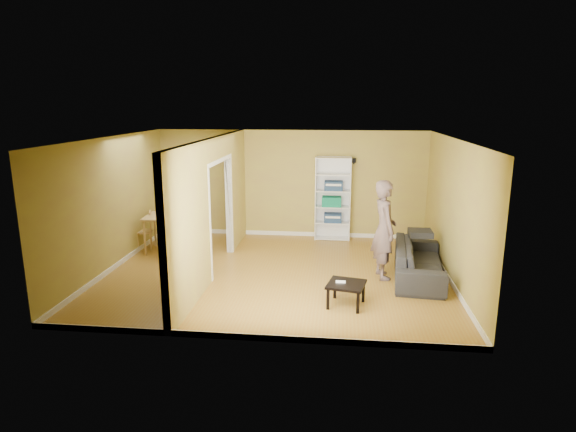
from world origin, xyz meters
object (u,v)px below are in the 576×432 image
at_px(person, 385,221).
at_px(chair_left, 144,230).
at_px(sofa, 419,256).
at_px(coffee_table, 346,286).
at_px(bookshelf, 333,198).
at_px(dining_table, 175,219).
at_px(chair_far, 190,222).
at_px(chair_near, 171,236).

distance_m(person, chair_left, 5.38).
relative_size(sofa, coffee_table, 3.84).
distance_m(sofa, person, 0.96).
height_order(bookshelf, dining_table, bookshelf).
xyz_separation_m(sofa, chair_far, (-5.00, 1.76, 0.09)).
height_order(coffee_table, chair_near, chair_near).
relative_size(dining_table, chair_far, 1.26).
distance_m(sofa, dining_table, 5.26).
distance_m(bookshelf, chair_far, 3.44).
xyz_separation_m(bookshelf, chair_near, (-3.35, -1.98, -0.48)).
bearing_deg(bookshelf, sofa, -56.43).
height_order(sofa, chair_left, chair_left).
relative_size(coffee_table, chair_near, 0.56).
bearing_deg(bookshelf, chair_left, -161.98).
bearing_deg(chair_far, chair_near, 98.85).
relative_size(chair_near, chair_far, 1.00).
bearing_deg(chair_left, sofa, 59.61).
xyz_separation_m(bookshelf, coffee_table, (0.30, -4.00, -0.67)).
relative_size(sofa, dining_table, 1.72).
distance_m(bookshelf, dining_table, 3.72).
bearing_deg(bookshelf, coffee_table, -85.71).
bearing_deg(chair_near, person, 9.11).
xyz_separation_m(coffee_table, chair_near, (-3.65, 2.03, 0.18)).
xyz_separation_m(sofa, person, (-0.68, -0.07, 0.67)).
bearing_deg(coffee_table, bookshelf, 94.29).
height_order(sofa, chair_far, chair_far).
bearing_deg(bookshelf, dining_table, -158.33).
xyz_separation_m(coffee_table, dining_table, (-3.75, 2.63, 0.40)).
relative_size(coffee_table, chair_far, 0.56).
height_order(sofa, chair_near, chair_near).
distance_m(sofa, chair_near, 5.06).
height_order(sofa, dining_table, sofa).
height_order(bookshelf, coffee_table, bookshelf).
bearing_deg(coffee_table, person, 63.58).
relative_size(bookshelf, chair_near, 1.94).
distance_m(chair_left, chair_near, 1.04).
bearing_deg(coffee_table, chair_far, 138.21).
height_order(person, chair_near, person).
height_order(dining_table, chair_far, chair_far).
distance_m(person, chair_near, 4.44).
height_order(coffee_table, dining_table, dining_table).
height_order(dining_table, chair_left, chair_left).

